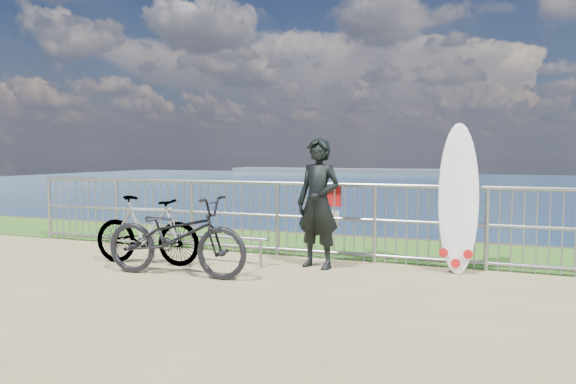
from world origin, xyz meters
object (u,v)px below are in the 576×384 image
at_px(surfboard, 458,203).
at_px(bicycle_far, 147,230).
at_px(surfer, 318,203).
at_px(bicycle_near, 176,236).

distance_m(surfboard, bicycle_far, 4.23).
bearing_deg(surfer, bicycle_near, -128.29).
xyz_separation_m(surfer, surfboard, (1.78, 0.43, 0.03)).
bearing_deg(surfboard, surfer, -166.33).
bearing_deg(bicycle_far, surfboard, -80.54).
distance_m(surfer, bicycle_near, 1.93).
bearing_deg(surfer, surfboard, 27.74).
relative_size(surfer, surfboard, 0.89).
bearing_deg(bicycle_near, surfer, -55.60).
height_order(bicycle_near, bicycle_far, bicycle_near).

